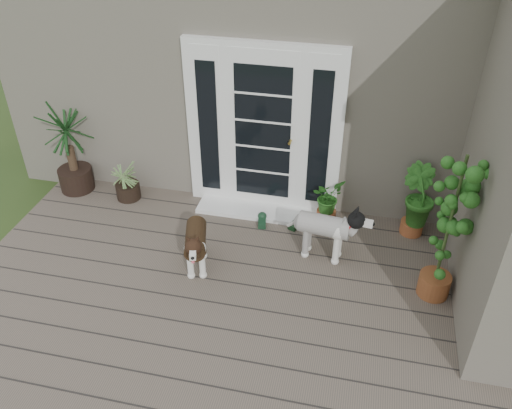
# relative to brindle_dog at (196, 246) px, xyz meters

# --- Properties ---
(deck) EXTENTS (6.20, 4.60, 0.12)m
(deck) POSITION_rel_brindle_dog_xyz_m (0.65, -0.82, -0.36)
(deck) COLOR #6B5B4C
(deck) RESTS_ON ground
(house_main) EXTENTS (7.40, 4.00, 3.10)m
(house_main) POSITION_rel_brindle_dog_xyz_m (0.65, 3.43, 1.13)
(house_main) COLOR #665E54
(house_main) RESTS_ON ground
(door_unit) EXTENTS (1.90, 0.14, 2.15)m
(door_unit) POSITION_rel_brindle_dog_xyz_m (0.45, 1.38, 0.77)
(door_unit) COLOR white
(door_unit) RESTS_ON deck
(door_step) EXTENTS (1.60, 0.40, 0.05)m
(door_step) POSITION_rel_brindle_dog_xyz_m (0.45, 1.18, -0.28)
(door_step) COLOR white
(door_step) RESTS_ON deck
(brindle_dog) EXTENTS (0.49, 0.78, 0.60)m
(brindle_dog) POSITION_rel_brindle_dog_xyz_m (0.00, 0.00, 0.00)
(brindle_dog) COLOR #3C2715
(brindle_dog) RESTS_ON deck
(white_dog) EXTENTS (0.80, 0.42, 0.64)m
(white_dog) POSITION_rel_brindle_dog_xyz_m (1.33, 0.50, 0.02)
(white_dog) COLOR silver
(white_dog) RESTS_ON deck
(spider_plant) EXTENTS (0.53, 0.53, 0.56)m
(spider_plant) POSITION_rel_brindle_dog_xyz_m (-1.33, 1.13, -0.02)
(spider_plant) COLOR #9FB16D
(spider_plant) RESTS_ON deck
(yucca) EXTENTS (1.06, 1.06, 1.23)m
(yucca) POSITION_rel_brindle_dog_xyz_m (-2.10, 1.18, 0.31)
(yucca) COLOR black
(yucca) RESTS_ON deck
(herb_a) EXTENTS (0.51, 0.51, 0.49)m
(herb_a) POSITION_rel_brindle_dog_xyz_m (1.30, 1.18, -0.06)
(herb_a) COLOR #205618
(herb_a) RESTS_ON deck
(herb_b) EXTENTS (0.65, 0.65, 0.69)m
(herb_b) POSITION_rel_brindle_dog_xyz_m (2.34, 1.18, 0.04)
(herb_b) COLOR #17521C
(herb_b) RESTS_ON deck
(herb_c) EXTENTS (0.46, 0.46, 0.56)m
(herb_c) POSITION_rel_brindle_dog_xyz_m (2.98, 1.18, -0.02)
(herb_c) COLOR #205919
(herb_c) RESTS_ON deck
(sapling) EXTENTS (0.59, 0.59, 1.74)m
(sapling) POSITION_rel_brindle_dog_xyz_m (2.55, 0.15, 0.57)
(sapling) COLOR #1B6021
(sapling) RESTS_ON deck
(clog_left) EXTENTS (0.18, 0.30, 0.09)m
(clog_left) POSITION_rel_brindle_dog_xyz_m (0.53, 0.96, -0.26)
(clog_left) COLOR #14331E
(clog_left) RESTS_ON deck
(clog_right) EXTENTS (0.24, 0.32, 0.09)m
(clog_right) POSITION_rel_brindle_dog_xyz_m (0.96, 1.00, -0.26)
(clog_right) COLOR #143318
(clog_right) RESTS_ON deck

